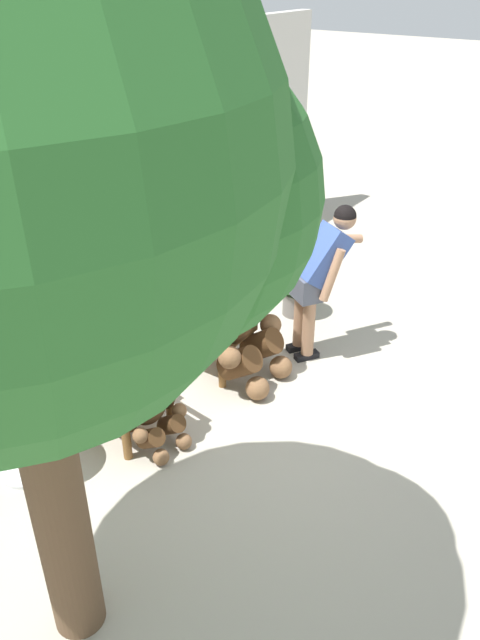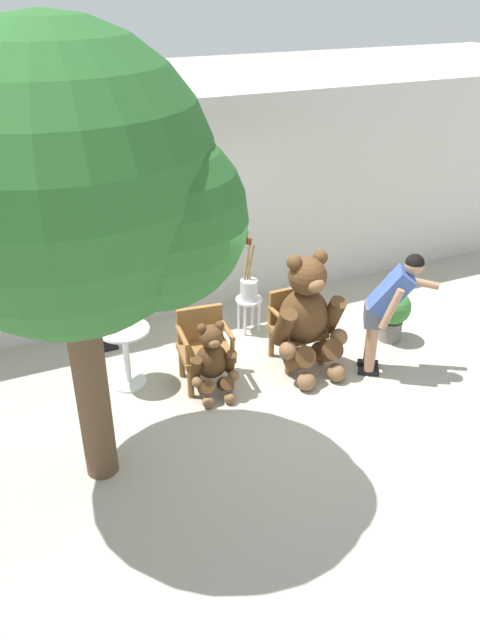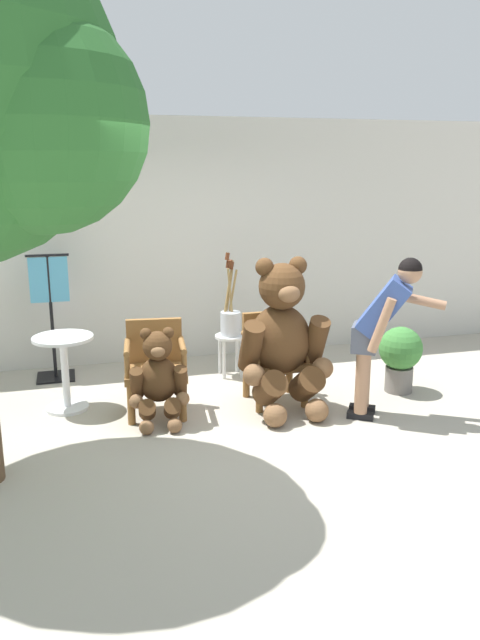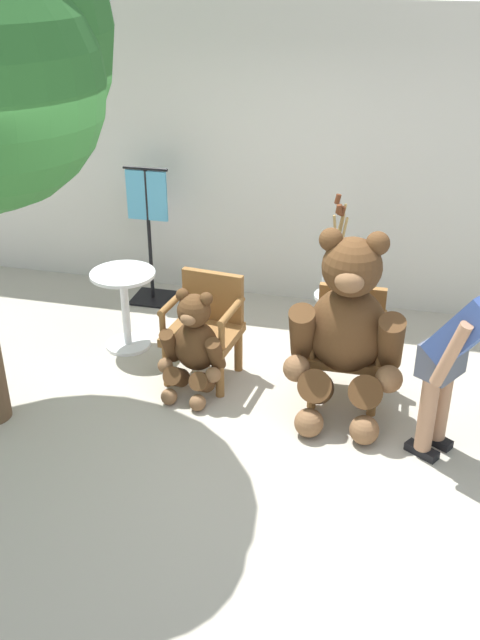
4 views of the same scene
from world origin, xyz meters
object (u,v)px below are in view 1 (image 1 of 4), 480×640
Objects in this scene: wooden_chair_right at (212,324)px; person_visitor at (320,270)px; wooden_chair_left at (124,383)px; brush_bucket at (129,291)px; white_stool at (133,318)px; patio_tree at (23,171)px; teddy_bear_large at (235,308)px; potted_plant at (296,282)px; round_side_table at (17,425)px; teddy_bear_small at (150,400)px.

person_visitor reaches higher than wooden_chair_right.
wooden_chair_left is 0.95× the size of brush_bucket.
white_stool is 3.75m from patio_tree.
teddy_bear_large is (0.00, -0.26, 0.25)m from wooden_chair_right.
wooden_chair_right is 0.88m from brush_bucket.
patio_tree is at bearing -162.29° from teddy_bear_large.
teddy_bear_large is 0.97× the size of person_visitor.
potted_plant is at bearing -31.41° from white_stool.
person_visitor reaches higher than brush_bucket.
wooden_chair_right is 0.58× the size of person_visitor.
round_side_table is (-1.97, 0.54, -0.26)m from teddy_bear_large.
wooden_chair_left is 1.00× the size of wooden_chair_right.
patio_tree is (-3.26, -0.38, 1.79)m from person_visitor.
teddy_bear_large reaches higher than wooden_chair_left.
person_visitor is at bearing -27.48° from teddy_bear_large.
wooden_chair_right is at bearing 23.02° from patio_tree.
teddy_bear_small is 1.46m from white_stool.
person_visitor is (1.94, -0.67, 0.43)m from wooden_chair_left.
person_visitor reaches higher than teddy_bear_large.
person_visitor is 2.95m from round_side_table.
brush_bucket reaches higher than round_side_table.
round_side_table is 2.66m from patio_tree.
wooden_chair_left is 0.22× the size of patio_tree.
wooden_chair_right is 3.49m from patio_tree.
wooden_chair_left is at bearing 167.37° from teddy_bear_large.
wooden_chair_right is at bearing -8.12° from round_side_table.
brush_bucket is 1.85m from round_side_table.
teddy_bear_large is at bearing 17.71° from patio_tree.
wooden_chair_right is 1.99m from round_side_table.
brush_bucket reaches higher than white_stool.
teddy_bear_large is at bearing -12.63° from wooden_chair_left.
wooden_chair_right is (1.15, 0.00, 0.00)m from wooden_chair_left.
patio_tree is at bearing -156.98° from wooden_chair_right.
wooden_chair_right reaches higher than potted_plant.
white_stool is 0.51× the size of brush_bucket.
patio_tree is (-2.25, -1.88, 2.04)m from brush_bucket.
white_stool is at bearing 17.18° from round_side_table.
teddy_bear_small is 1.30× the size of potted_plant.
round_side_table is (-0.82, 0.28, -0.01)m from wooden_chair_left.
teddy_bear_large is 1.36m from potted_plant.
potted_plant is (1.32, 0.14, -0.31)m from teddy_bear_large.
potted_plant is at bearing -5.10° from wooden_chair_right.
wooden_chair_left is 2.79m from patio_tree.
wooden_chair_right is 1.87× the size of white_stool.
patio_tree is at bearing -110.60° from round_side_table.
wooden_chair_right is 0.22× the size of patio_tree.
potted_plant is at bearing 6.14° from teddy_bear_large.
person_visitor is at bearing -18.99° from round_side_table.
round_side_table is at bearing 69.40° from patio_tree.
wooden_chair_left is 2.10m from person_visitor.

